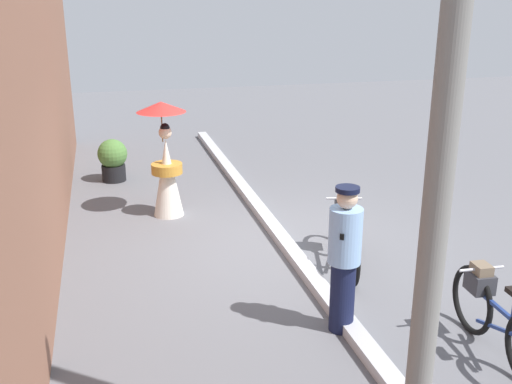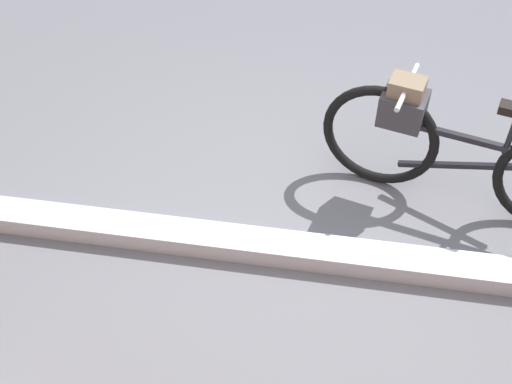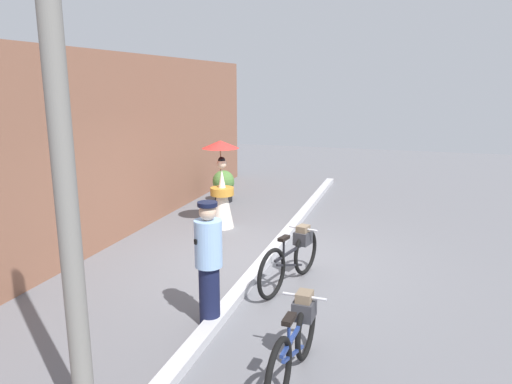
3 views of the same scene
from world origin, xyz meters
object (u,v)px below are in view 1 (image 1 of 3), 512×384
(bicycle_near_officer, at_px, (495,314))
(utility_pole, at_px, (441,166))
(bicycle_far_side, at_px, (347,232))
(potted_plant_by_door, at_px, (113,158))
(person_officer, at_px, (344,257))
(person_with_parasol, at_px, (166,161))

(bicycle_near_officer, height_order, utility_pole, utility_pole)
(bicycle_far_side, distance_m, potted_plant_by_door, 5.35)
(person_officer, relative_size, utility_pole, 0.33)
(bicycle_far_side, xyz_separation_m, utility_pole, (-3.62, 1.00, 1.97))
(person_with_parasol, height_order, utility_pole, utility_pole)
(person_officer, bearing_deg, bicycle_far_side, -24.16)
(utility_pole, bearing_deg, bicycle_near_officer, -50.84)
(person_with_parasol, relative_size, utility_pole, 0.38)
(bicycle_near_officer, xyz_separation_m, potted_plant_by_door, (6.86, 3.43, 0.00))
(person_with_parasol, xyz_separation_m, utility_pole, (-6.02, -1.07, 1.50))
(bicycle_near_officer, distance_m, person_officer, 1.55)
(person_with_parasol, xyz_separation_m, potted_plant_by_door, (2.13, 0.78, -0.47))
(bicycle_far_side, xyz_separation_m, person_with_parasol, (2.40, 2.07, 0.47))
(person_officer, xyz_separation_m, potted_plant_by_door, (6.08, 2.16, -0.41))
(bicycle_near_officer, height_order, bicycle_far_side, bicycle_far_side)
(potted_plant_by_door, relative_size, utility_pole, 0.17)
(bicycle_near_officer, relative_size, potted_plant_by_door, 2.12)
(bicycle_far_side, relative_size, utility_pole, 0.37)
(bicycle_far_side, relative_size, person_with_parasol, 0.96)
(person_officer, height_order, utility_pole, utility_pole)
(potted_plant_by_door, bearing_deg, utility_pole, -167.22)
(utility_pole, bearing_deg, bicycle_far_side, -15.46)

